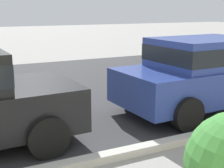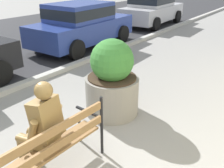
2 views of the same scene
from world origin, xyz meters
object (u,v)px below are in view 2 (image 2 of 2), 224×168
Objects in this scene: parked_car_silver at (152,8)px; park_bench at (44,148)px; bronze_statue_seated at (40,129)px; concrete_planter at (112,82)px; parked_car_blue at (82,24)px.

park_bench is at bearing -158.11° from parked_car_silver.
park_bench is 0.28m from bronze_statue_seated.
park_bench is 1.25× the size of concrete_planter.
parked_car_blue and parked_car_silver have the same top height.
parked_car_silver is (8.39, 3.73, 0.19)m from concrete_planter.
bronze_statue_seated is at bearing -141.73° from parked_car_blue.
parked_car_blue is at bearing 180.00° from parked_car_silver.
park_bench is 2.00m from concrete_planter.
parked_car_silver is (5.22, 0.00, 0.00)m from parked_car_blue.
bronze_statue_seated is at bearing -158.90° from parked_car_silver.
parked_car_blue reaches higher than bronze_statue_seated.
parked_car_silver is at bearing 23.97° from concrete_planter.
parked_car_blue is at bearing 39.06° from park_bench.
parked_car_blue reaches higher than park_bench.
concrete_planter is 0.35× the size of parked_car_blue.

